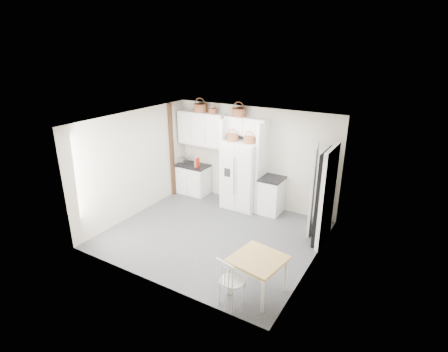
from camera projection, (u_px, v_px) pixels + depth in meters
The scene contains 27 objects.
floor at pixel (214, 234), 7.94m from camera, with size 4.50×4.50×0.00m, color #27272E.
ceiling at pixel (212, 121), 7.02m from camera, with size 4.50×4.50×0.00m, color white.
wall_back at pixel (254, 157), 9.09m from camera, with size 4.50×4.50×0.00m, color beige.
wall_left at pixel (136, 164), 8.56m from camera, with size 4.00×4.00×0.00m, color beige.
wall_right at pixel (316, 204), 6.41m from camera, with size 4.00×4.00×0.00m, color beige.
refrigerator at pixel (242, 175), 9.01m from camera, with size 0.93×0.74×1.79m, color silver.
base_cab_left at pixel (193, 180), 10.01m from camera, with size 0.89×0.56×0.82m, color silver.
base_cab_right at pixel (271, 196), 8.83m from camera, with size 0.51×0.61×0.90m, color silver.
dining_table at pixel (257, 275), 5.97m from camera, with size 0.82×0.82×0.69m, color olive.
windsor_chair at pixel (232, 281), 5.68m from camera, with size 0.42×0.38×0.86m, color silver.
counter_left at pixel (192, 165), 9.86m from camera, with size 0.92×0.60×0.04m, color black.
counter_right at pixel (272, 179), 8.67m from camera, with size 0.55×0.65×0.04m, color black.
toaster at pixel (183, 161), 9.92m from camera, with size 0.27×0.15×0.18m, color silver.
cookbook_red at pixel (197, 163), 9.63m from camera, with size 0.04×0.17×0.25m, color red.
cookbook_cream at pixel (197, 163), 9.65m from camera, with size 0.03×0.15×0.22m, color beige.
basket_upper_b at pixel (200, 108), 9.29m from camera, with size 0.36×0.36×0.21m, color brown.
basket_upper_c at pixel (213, 111), 9.11m from camera, with size 0.23×0.23×0.13m, color brown.
basket_bridge_a at pixel (239, 112), 8.73m from camera, with size 0.36×0.36×0.20m, color brown.
basket_fridge_a at pixel (233, 138), 8.69m from camera, with size 0.30×0.30×0.16m, color brown.
basket_fridge_b at pixel (249, 140), 8.47m from camera, with size 0.29×0.29×0.16m, color brown.
upper_cabinet at pixel (202, 129), 9.46m from camera, with size 1.40×0.34×0.90m, color silver.
bridge_cabinet at pixel (247, 126), 8.73m from camera, with size 1.12×0.34×0.45m, color silver.
fridge_panel_left at pixel (226, 161), 9.22m from camera, with size 0.08×0.60×2.30m, color silver.
fridge_panel_right at pixel (262, 168), 8.73m from camera, with size 0.08×0.60×2.30m, color silver.
trim_post at pixel (172, 151), 9.62m from camera, with size 0.09×0.09×2.60m, color #321C0D.
doorway_void at pixel (325, 197), 7.35m from camera, with size 0.18×0.85×2.05m, color black.
door_slab at pixel (313, 189), 7.79m from camera, with size 0.80×0.04×2.05m, color white.
Camera 1 is at (3.75, -5.87, 4.05)m, focal length 28.00 mm.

